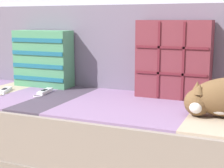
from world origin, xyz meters
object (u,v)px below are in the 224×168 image
Objects in this scene: couch at (114,139)px; throw_pillow_quilted at (174,59)px; game_remote_far at (5,90)px; throw_pillow_striped at (43,59)px; game_remote_near at (44,92)px.

couch is 0.53m from throw_pillow_quilted.
game_remote_far is (-0.92, -0.24, -0.20)m from throw_pillow_quilted.
throw_pillow_striped is at bearing 161.20° from couch.
throw_pillow_quilted is at bearing 14.88° from game_remote_far.
game_remote_near is (-0.69, -0.19, -0.20)m from throw_pillow_quilted.
game_remote_near is at bearing 14.29° from game_remote_far.
throw_pillow_striped is at bearing 66.66° from game_remote_far.
game_remote_near is at bearing -164.92° from throw_pillow_quilted.
game_remote_far is at bearing -165.71° from game_remote_near.
game_remote_far is (-0.11, -0.24, -0.16)m from throw_pillow_striped.
game_remote_far is (-0.66, -0.06, 0.22)m from couch.
game_remote_near and game_remote_far have the same top height.
game_remote_near is 0.24m from game_remote_far.
couch is 0.48m from game_remote_near.
game_remote_near is 0.99× the size of game_remote_far.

